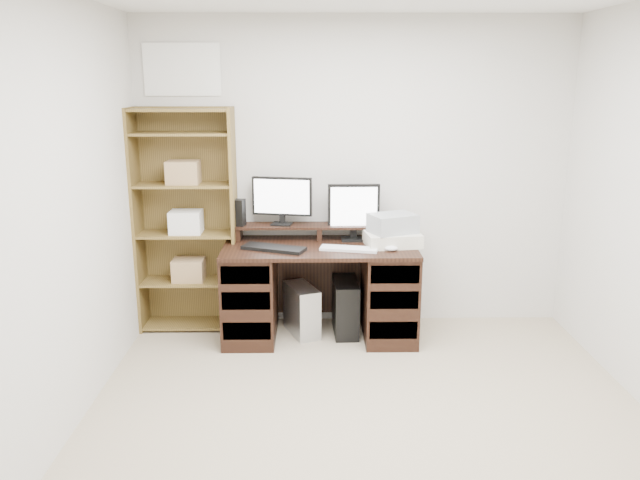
{
  "coord_description": "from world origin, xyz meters",
  "views": [
    {
      "loc": [
        -0.34,
        -3.05,
        2.01
      ],
      "look_at": [
        -0.28,
        1.43,
        0.85
      ],
      "focal_mm": 35.0,
      "sensor_mm": 36.0,
      "label": 1
    }
  ],
  "objects_px": {
    "tower_black": "(345,307)",
    "bookshelf": "(187,219)",
    "tower_silver": "(302,310)",
    "printer": "(392,239)",
    "desk": "(320,289)",
    "monitor_small": "(354,210)",
    "monitor_wide": "(282,198)"
  },
  "relations": [
    {
      "from": "printer",
      "to": "bookshelf",
      "type": "distance_m",
      "value": 1.65
    },
    {
      "from": "desk",
      "to": "monitor_wide",
      "type": "height_order",
      "value": "monitor_wide"
    },
    {
      "from": "monitor_small",
      "to": "tower_silver",
      "type": "relative_size",
      "value": 1.13
    },
    {
      "from": "tower_black",
      "to": "bookshelf",
      "type": "distance_m",
      "value": 1.46
    },
    {
      "from": "desk",
      "to": "tower_black",
      "type": "height_order",
      "value": "desk"
    },
    {
      "from": "desk",
      "to": "monitor_small",
      "type": "bearing_deg",
      "value": 34.05
    },
    {
      "from": "monitor_small",
      "to": "tower_black",
      "type": "height_order",
      "value": "monitor_small"
    },
    {
      "from": "printer",
      "to": "tower_silver",
      "type": "xyz_separation_m",
      "value": [
        -0.71,
        0.04,
        -0.6
      ]
    },
    {
      "from": "tower_silver",
      "to": "desk",
      "type": "bearing_deg",
      "value": -38.37
    },
    {
      "from": "tower_black",
      "to": "bookshelf",
      "type": "relative_size",
      "value": 0.25
    },
    {
      "from": "desk",
      "to": "bookshelf",
      "type": "bearing_deg",
      "value": 168.73
    },
    {
      "from": "desk",
      "to": "tower_black",
      "type": "xyz_separation_m",
      "value": [
        0.21,
        0.06,
        -0.17
      ]
    },
    {
      "from": "monitor_wide",
      "to": "tower_silver",
      "type": "xyz_separation_m",
      "value": [
        0.15,
        -0.18,
        -0.88
      ]
    },
    {
      "from": "desk",
      "to": "tower_black",
      "type": "relative_size",
      "value": 3.36
    },
    {
      "from": "monitor_wide",
      "to": "printer",
      "type": "height_order",
      "value": "monitor_wide"
    },
    {
      "from": "printer",
      "to": "tower_black",
      "type": "bearing_deg",
      "value": 162.86
    },
    {
      "from": "monitor_wide",
      "to": "tower_black",
      "type": "xyz_separation_m",
      "value": [
        0.51,
        -0.16,
        -0.87
      ]
    },
    {
      "from": "monitor_wide",
      "to": "bookshelf",
      "type": "bearing_deg",
      "value": -168.84
    },
    {
      "from": "desk",
      "to": "monitor_small",
      "type": "xyz_separation_m",
      "value": [
        0.27,
        0.19,
        0.61
      ]
    },
    {
      "from": "desk",
      "to": "printer",
      "type": "bearing_deg",
      "value": 0.15
    },
    {
      "from": "bookshelf",
      "to": "tower_black",
      "type": "bearing_deg",
      "value": -6.78
    },
    {
      "from": "monitor_small",
      "to": "printer",
      "type": "height_order",
      "value": "monitor_small"
    },
    {
      "from": "monitor_small",
      "to": "tower_silver",
      "type": "distance_m",
      "value": 0.91
    },
    {
      "from": "tower_black",
      "to": "bookshelf",
      "type": "xyz_separation_m",
      "value": [
        -1.28,
        0.15,
        0.7
      ]
    },
    {
      "from": "printer",
      "to": "tower_black",
      "type": "distance_m",
      "value": 0.69
    },
    {
      "from": "monitor_wide",
      "to": "monitor_small",
      "type": "bearing_deg",
      "value": 7.41
    },
    {
      "from": "monitor_small",
      "to": "tower_silver",
      "type": "xyz_separation_m",
      "value": [
        -0.42,
        -0.14,
        -0.8
      ]
    },
    {
      "from": "desk",
      "to": "tower_silver",
      "type": "relative_size",
      "value": 3.74
    },
    {
      "from": "tower_silver",
      "to": "monitor_small",
      "type": "bearing_deg",
      "value": -2.97
    },
    {
      "from": "printer",
      "to": "monitor_wide",
      "type": "bearing_deg",
      "value": 158.23
    },
    {
      "from": "tower_silver",
      "to": "tower_black",
      "type": "relative_size",
      "value": 0.9
    },
    {
      "from": "monitor_small",
      "to": "tower_black",
      "type": "xyz_separation_m",
      "value": [
        -0.06,
        -0.12,
        -0.78
      ]
    }
  ]
}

